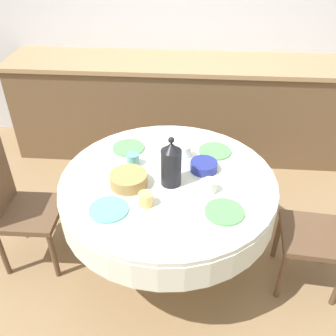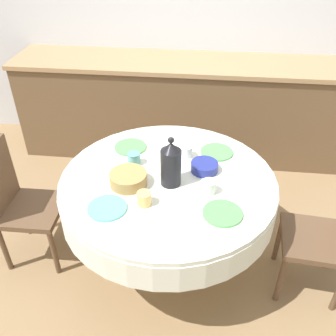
# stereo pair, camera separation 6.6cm
# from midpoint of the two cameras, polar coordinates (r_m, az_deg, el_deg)

# --- Properties ---
(ground_plane) EXTENTS (12.00, 12.00, 0.00)m
(ground_plane) POSITION_cam_midpoint_polar(r_m,az_deg,el_deg) (2.82, 0.70, -13.88)
(ground_plane) COLOR #8E704C
(wall_back) EXTENTS (7.00, 0.05, 2.60)m
(wall_back) POSITION_cam_midpoint_polar(r_m,az_deg,el_deg) (3.79, 3.97, 22.63)
(wall_back) COLOR silver
(wall_back) RESTS_ON ground_plane
(kitchen_counter) EXTENTS (3.24, 0.64, 0.95)m
(kitchen_counter) POSITION_cam_midpoint_polar(r_m,az_deg,el_deg) (3.75, 3.17, 9.13)
(kitchen_counter) COLOR brown
(kitchen_counter) RESTS_ON ground_plane
(dining_table) EXTENTS (1.35, 1.35, 0.75)m
(dining_table) POSITION_cam_midpoint_polar(r_m,az_deg,el_deg) (2.38, 0.80, -3.99)
(dining_table) COLOR tan
(dining_table) RESTS_ON ground_plane
(chair_left) EXTENTS (0.43, 0.43, 0.90)m
(chair_left) POSITION_cam_midpoint_polar(r_m,az_deg,el_deg) (2.54, 24.23, -8.93)
(chair_left) COLOR brown
(chair_left) RESTS_ON ground_plane
(chair_right) EXTENTS (0.41, 0.41, 0.90)m
(chair_right) POSITION_cam_midpoint_polar(r_m,az_deg,el_deg) (2.72, -21.13, -4.60)
(chair_right) COLOR brown
(chair_right) RESTS_ON ground_plane
(plate_near_left) EXTENTS (0.22, 0.22, 0.01)m
(plate_near_left) POSITION_cam_midpoint_polar(r_m,az_deg,el_deg) (2.10, -8.36, -6.06)
(plate_near_left) COLOR #60BCB7
(plate_near_left) RESTS_ON dining_table
(cup_near_left) EXTENTS (0.08, 0.08, 0.08)m
(cup_near_left) POSITION_cam_midpoint_polar(r_m,az_deg,el_deg) (2.09, -2.74, -4.69)
(cup_near_left) COLOR #DBB766
(cup_near_left) RESTS_ON dining_table
(plate_near_right) EXTENTS (0.22, 0.22, 0.01)m
(plate_near_right) POSITION_cam_midpoint_polar(r_m,az_deg,el_deg) (2.08, 9.22, -6.83)
(plate_near_right) COLOR #5BA85B
(plate_near_right) RESTS_ON dining_table
(cup_near_right) EXTENTS (0.08, 0.08, 0.08)m
(cup_near_right) POSITION_cam_midpoint_polar(r_m,az_deg,el_deg) (2.19, 7.14, -2.85)
(cup_near_right) COLOR white
(cup_near_right) RESTS_ON dining_table
(plate_far_left) EXTENTS (0.22, 0.22, 0.01)m
(plate_far_left) POSITION_cam_midpoint_polar(r_m,az_deg,el_deg) (2.60, -5.03, 3.21)
(plate_far_left) COLOR #5BA85B
(plate_far_left) RESTS_ON dining_table
(cup_far_left) EXTENTS (0.08, 0.08, 0.08)m
(cup_far_left) POSITION_cam_midpoint_polar(r_m,az_deg,el_deg) (2.42, -4.44, 1.44)
(cup_far_left) COLOR #5BA39E
(cup_far_left) RESTS_ON dining_table
(plate_far_right) EXTENTS (0.22, 0.22, 0.01)m
(plate_far_right) POSITION_cam_midpoint_polar(r_m,az_deg,el_deg) (2.56, 8.16, 2.42)
(plate_far_right) COLOR #5BA85B
(plate_far_right) RESTS_ON dining_table
(cup_far_right) EXTENTS (0.08, 0.08, 0.08)m
(cup_far_right) POSITION_cam_midpoint_polar(r_m,az_deg,el_deg) (2.48, 3.54, 2.53)
(cup_far_right) COLOR white
(cup_far_right) RESTS_ON dining_table
(coffee_carafe) EXTENTS (0.12, 0.12, 0.32)m
(coffee_carafe) POSITION_cam_midpoint_polar(r_m,az_deg,el_deg) (2.18, 1.30, 0.61)
(coffee_carafe) COLOR black
(coffee_carafe) RESTS_ON dining_table
(bread_basket) EXTENTS (0.22, 0.22, 0.08)m
(bread_basket) POSITION_cam_midpoint_polar(r_m,az_deg,el_deg) (2.25, -5.23, -1.65)
(bread_basket) COLOR #AD844C
(bread_basket) RESTS_ON dining_table
(fruit_bowl) EXTENTS (0.17, 0.17, 0.06)m
(fruit_bowl) POSITION_cam_midpoint_polar(r_m,az_deg,el_deg) (2.37, 6.36, 0.19)
(fruit_bowl) COLOR navy
(fruit_bowl) RESTS_ON dining_table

